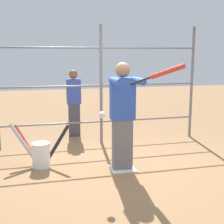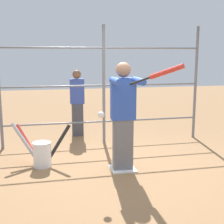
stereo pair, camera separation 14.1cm
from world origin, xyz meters
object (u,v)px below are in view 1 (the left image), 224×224
Objects in this scene: baseball_bat_swinging at (163,73)px; bystander_behind_fence at (74,102)px; batter at (123,113)px; bat_bucket at (40,153)px; softball_in_flight at (102,115)px.

baseball_bat_swinging reaches higher than bystander_behind_fence.
batter reaches higher than bat_bucket.
bystander_behind_fence is (0.48, -2.32, -0.15)m from batter.
bat_bucket is at bearing 66.36° from bystander_behind_fence.
batter is 2.71× the size of baseball_bat_swinging.
bat_bucket is (1.61, -1.26, -1.37)m from baseball_bat_swinging.
baseball_bat_swinging reaches higher than bat_bucket.
bat_bucket is at bearing -49.09° from softball_in_flight.
bystander_behind_fence is (-0.82, -1.87, 0.55)m from bat_bucket.
softball_in_flight is 1.52m from bat_bucket.
softball_in_flight is (0.76, -0.29, -0.58)m from baseball_bat_swinging.
bat_bucket is at bearing -38.14° from baseball_bat_swinging.
batter is 1.72× the size of bat_bucket.
bystander_behind_fence is (0.79, -3.13, -0.83)m from baseball_bat_swinging.
batter is 1.15× the size of bystander_behind_fence.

